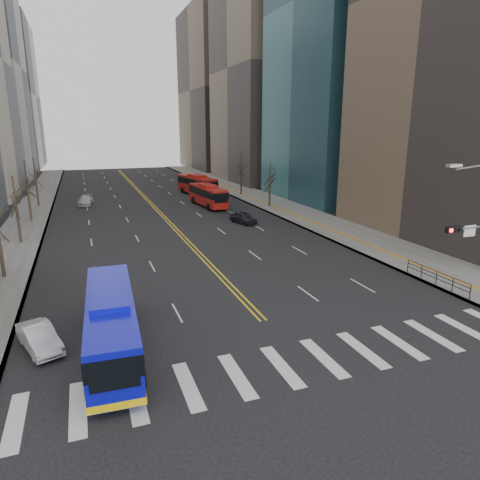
# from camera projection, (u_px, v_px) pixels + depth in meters

# --- Properties ---
(ground) EXTENTS (220.00, 220.00, 0.00)m
(ground) POSITION_uv_depth(u_px,v_px,m) (303.00, 362.00, 21.48)
(ground) COLOR black
(sidewalk_right) EXTENTS (7.00, 130.00, 0.15)m
(sidewalk_right) POSITION_uv_depth(u_px,v_px,m) (265.00, 200.00, 68.12)
(sidewalk_right) COLOR slate
(sidewalk_right) RESTS_ON ground
(sidewalk_left) EXTENTS (5.00, 130.00, 0.15)m
(sidewalk_left) POSITION_uv_depth(u_px,v_px,m) (30.00, 215.00, 56.76)
(sidewalk_left) COLOR slate
(sidewalk_left) RESTS_ON ground
(crosswalk) EXTENTS (26.70, 4.00, 0.01)m
(crosswalk) POSITION_uv_depth(u_px,v_px,m) (303.00, 362.00, 21.48)
(crosswalk) COLOR silver
(crosswalk) RESTS_ON ground
(centerline) EXTENTS (0.55, 100.00, 0.01)m
(centerline) POSITION_uv_depth(u_px,v_px,m) (145.00, 198.00, 71.36)
(centerline) COLOR gold
(centerline) RESTS_ON ground
(office_towers) EXTENTS (83.00, 134.00, 58.00)m
(office_towers) POSITION_uv_depth(u_px,v_px,m) (128.00, 56.00, 77.52)
(office_towers) COLOR gray
(office_towers) RESTS_ON ground
(pedestrian_railing) EXTENTS (0.06, 6.06, 1.02)m
(pedestrian_railing) POSITION_uv_depth(u_px,v_px,m) (437.00, 276.00, 31.49)
(pedestrian_railing) COLOR black
(pedestrian_railing) RESTS_ON sidewalk_right
(street_trees) EXTENTS (35.20, 47.20, 7.60)m
(street_trees) POSITION_uv_depth(u_px,v_px,m) (105.00, 186.00, 49.17)
(street_trees) COLOR #30271D
(street_trees) RESTS_ON ground
(blue_bus) EXTENTS (2.99, 11.27, 3.27)m
(blue_bus) POSITION_uv_depth(u_px,v_px,m) (111.00, 322.00, 22.04)
(blue_bus) COLOR #0C0EC1
(blue_bus) RESTS_ON ground
(red_bus_near) EXTENTS (3.27, 10.34, 3.25)m
(red_bus_near) POSITION_uv_depth(u_px,v_px,m) (208.00, 194.00, 63.10)
(red_bus_near) COLOR red
(red_bus_near) RESTS_ON ground
(red_bus_far) EXTENTS (4.49, 11.26, 3.49)m
(red_bus_far) POSITION_uv_depth(u_px,v_px,m) (197.00, 184.00, 73.63)
(red_bus_far) COLOR red
(red_bus_far) RESTS_ON ground
(car_white) EXTENTS (2.71, 4.23, 1.32)m
(car_white) POSITION_uv_depth(u_px,v_px,m) (39.00, 338.00, 22.58)
(car_white) COLOR silver
(car_white) RESTS_ON ground
(car_dark_mid) EXTENTS (2.68, 4.46, 1.42)m
(car_dark_mid) POSITION_uv_depth(u_px,v_px,m) (243.00, 218.00, 52.22)
(car_dark_mid) COLOR black
(car_dark_mid) RESTS_ON ground
(car_silver) EXTENTS (2.57, 4.89, 1.35)m
(car_silver) POSITION_uv_depth(u_px,v_px,m) (85.00, 201.00, 64.20)
(car_silver) COLOR #B0AFB5
(car_silver) RESTS_ON ground
(car_dark_far) EXTENTS (3.78, 5.05, 1.27)m
(car_dark_far) POSITION_uv_depth(u_px,v_px,m) (193.00, 185.00, 81.32)
(car_dark_far) COLOR black
(car_dark_far) RESTS_ON ground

